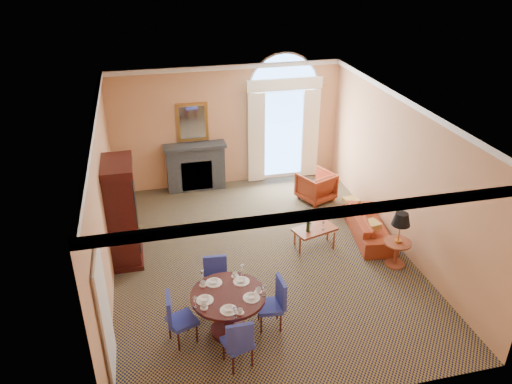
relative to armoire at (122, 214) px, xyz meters
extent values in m
plane|color=#111235|center=(2.72, -0.66, -1.05)|extent=(7.50, 7.50, 0.00)
cube|color=tan|center=(2.72, 3.09, 0.55)|extent=(6.00, 0.04, 3.20)
cube|color=tan|center=(-0.28, -0.66, 0.55)|extent=(0.04, 7.50, 3.20)
cube|color=tan|center=(5.72, -0.66, 0.55)|extent=(0.04, 7.50, 3.20)
cube|color=white|center=(2.72, -0.66, 2.15)|extent=(6.00, 7.50, 0.04)
cube|color=white|center=(2.72, -0.66, 2.09)|extent=(6.00, 7.50, 0.12)
cube|color=white|center=(-0.24, -3.06, -0.02)|extent=(0.08, 0.90, 2.06)
cube|color=#373C41|center=(1.82, 2.89, -0.45)|extent=(1.50, 0.40, 1.20)
cube|color=#373C41|center=(1.82, 2.86, 0.19)|extent=(1.60, 0.46, 0.08)
cube|color=gold|center=(1.82, 3.06, 0.75)|extent=(0.80, 0.04, 1.00)
cube|color=silver|center=(1.82, 3.04, 0.75)|extent=(0.64, 0.02, 0.84)
cube|color=white|center=(4.22, 3.07, 0.20)|extent=(1.90, 0.04, 2.50)
cube|color=#8CB7EB|center=(4.22, 3.06, 0.20)|extent=(1.70, 0.02, 2.30)
cylinder|color=white|center=(4.22, 3.07, 1.45)|extent=(1.90, 0.04, 1.90)
cube|color=#EDE4C9|center=(3.47, 2.95, 0.20)|extent=(0.45, 0.06, 2.45)
cube|color=#EDE4C9|center=(4.97, 2.95, 0.20)|extent=(0.45, 0.06, 2.45)
cube|color=#EDE4C9|center=(4.22, 2.95, 1.60)|extent=(2.00, 0.08, 0.30)
cube|color=black|center=(0.00, 0.00, -0.04)|extent=(0.55, 1.01, 2.02)
cube|color=black|center=(0.00, 0.00, 1.05)|extent=(0.63, 1.11, 0.16)
cube|color=black|center=(0.00, 0.00, -1.00)|extent=(0.63, 1.11, 0.10)
cylinder|color=black|center=(1.66, -2.65, -0.29)|extent=(1.25, 1.25, 0.05)
cylinder|color=black|center=(1.66, -2.65, -0.68)|extent=(0.17, 0.17, 0.73)
cylinder|color=black|center=(1.66, -2.65, -1.02)|extent=(0.62, 0.62, 0.06)
cylinder|color=white|center=(1.94, -2.37, -0.26)|extent=(0.28, 0.28, 0.01)
imported|color=white|center=(1.94, -2.37, -0.23)|extent=(0.15, 0.15, 0.04)
imported|color=white|center=(1.86, -2.20, -0.22)|extent=(0.09, 0.09, 0.07)
cylinder|color=white|center=(1.48, -2.30, -0.26)|extent=(0.28, 0.28, 0.01)
imported|color=white|center=(1.48, -2.30, -0.23)|extent=(0.15, 0.15, 0.04)
imported|color=white|center=(1.29, -2.32, -0.22)|extent=(0.09, 0.09, 0.07)
cylinder|color=white|center=(1.27, -2.71, -0.26)|extent=(0.28, 0.28, 0.01)
imported|color=white|center=(1.27, -2.71, -0.23)|extent=(0.15, 0.15, 0.04)
imported|color=white|center=(1.23, -2.90, -0.22)|extent=(0.09, 0.09, 0.07)
cylinder|color=white|center=(1.60, -3.04, -0.26)|extent=(0.28, 0.28, 0.01)
imported|color=white|center=(1.60, -3.04, -0.23)|extent=(0.15, 0.15, 0.04)
imported|color=white|center=(1.76, -3.14, -0.22)|extent=(0.09, 0.09, 0.07)
cylinder|color=white|center=(2.01, -2.83, -0.26)|extent=(0.28, 0.28, 0.01)
imported|color=white|center=(2.01, -2.83, -0.23)|extent=(0.15, 0.15, 0.04)
imported|color=white|center=(2.15, -2.71, -0.22)|extent=(0.09, 0.09, 0.07)
cube|color=#27329A|center=(1.60, -1.95, -0.63)|extent=(0.54, 0.54, 0.07)
cube|color=#27329A|center=(1.58, -1.76, -0.35)|extent=(0.43, 0.10, 0.51)
cylinder|color=black|center=(1.81, -1.85, -0.86)|extent=(0.03, 0.03, 0.39)
cylinder|color=black|center=(1.50, -1.74, -0.86)|extent=(0.03, 0.03, 0.39)
cylinder|color=black|center=(1.70, -2.16, -0.86)|extent=(0.03, 0.03, 0.39)
cylinder|color=black|center=(1.39, -2.05, -0.86)|extent=(0.03, 0.03, 0.39)
cube|color=#27329A|center=(1.66, -3.39, -0.63)|extent=(0.52, 0.52, 0.07)
cube|color=#27329A|center=(1.66, -3.58, -0.35)|extent=(0.42, 0.07, 0.51)
cylinder|color=black|center=(1.55, -3.59, -0.86)|extent=(0.03, 0.03, 0.39)
cylinder|color=black|center=(1.87, -3.50, -0.86)|extent=(0.03, 0.03, 0.39)
cylinder|color=black|center=(1.46, -3.27, -0.86)|extent=(0.03, 0.03, 0.39)
cylinder|color=black|center=(1.78, -3.19, -0.86)|extent=(0.03, 0.03, 0.39)
cube|color=#27329A|center=(2.36, -2.68, -0.63)|extent=(0.46, 0.46, 0.07)
cube|color=#27329A|center=(2.55, -2.69, -0.35)|extent=(0.08, 0.43, 0.51)
cylinder|color=black|center=(2.51, -2.87, -0.86)|extent=(0.03, 0.03, 0.39)
cylinder|color=black|center=(2.54, -2.54, -0.86)|extent=(0.03, 0.03, 0.39)
cylinder|color=black|center=(2.18, -2.83, -0.86)|extent=(0.03, 0.03, 0.39)
cylinder|color=black|center=(2.21, -2.50, -0.86)|extent=(0.03, 0.03, 0.39)
cube|color=#27329A|center=(0.88, -2.69, -0.63)|extent=(0.55, 0.55, 0.07)
cube|color=#27329A|center=(0.69, -2.70, -0.35)|extent=(0.09, 0.43, 0.51)
cylinder|color=black|center=(0.67, -2.60, -0.86)|extent=(0.03, 0.03, 0.39)
cylinder|color=black|center=(0.79, -2.90, -0.86)|extent=(0.03, 0.03, 0.39)
cylinder|color=black|center=(0.98, -2.48, -0.86)|extent=(0.03, 0.03, 0.39)
cylinder|color=black|center=(1.10, -2.79, -0.86)|extent=(0.03, 0.03, 0.39)
imported|color=#94361B|center=(5.27, -0.39, -0.78)|extent=(1.02, 1.97, 0.55)
imported|color=#94361B|center=(4.69, 1.56, -0.68)|extent=(1.04, 1.06, 0.74)
cube|color=brown|center=(3.93, -0.50, -0.62)|extent=(1.01, 0.74, 0.05)
cylinder|color=brown|center=(3.55, -0.69, -0.85)|extent=(0.04, 0.04, 0.40)
cylinder|color=brown|center=(4.31, -0.69, -0.85)|extent=(0.04, 0.04, 0.40)
cylinder|color=brown|center=(3.55, -0.32, -0.85)|extent=(0.04, 0.04, 0.40)
cylinder|color=brown|center=(4.31, -0.32, -0.85)|extent=(0.04, 0.04, 0.40)
cylinder|color=brown|center=(5.32, -1.53, -0.52)|extent=(0.55, 0.55, 0.04)
cylinder|color=brown|center=(5.32, -1.53, -0.79)|extent=(0.07, 0.07, 0.51)
cylinder|color=brown|center=(5.32, -1.53, -1.03)|extent=(0.40, 0.40, 0.04)
camera|label=1|loc=(0.60, -9.07, 4.95)|focal=35.00mm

